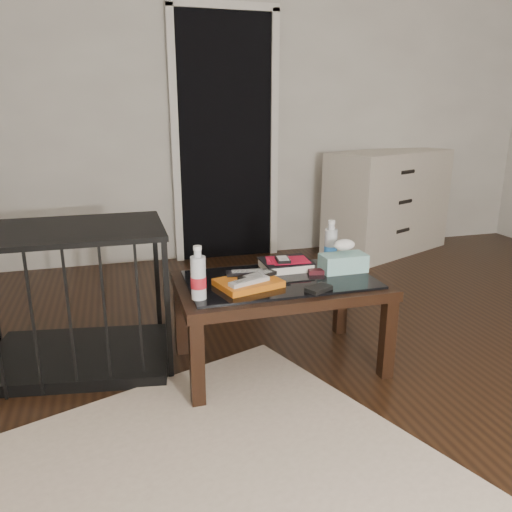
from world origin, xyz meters
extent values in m
plane|color=black|center=(0.00, 0.00, 0.00)|extent=(5.00, 5.00, 0.00)
plane|color=silver|center=(0.00, 2.50, 1.35)|extent=(5.00, 0.00, 5.00)
cube|color=black|center=(-0.40, 2.47, 1.00)|extent=(0.80, 0.05, 2.00)
cube|color=silver|center=(-0.82, 2.44, 1.00)|extent=(0.06, 0.04, 2.04)
cube|color=silver|center=(0.02, 2.44, 1.00)|extent=(0.06, 0.04, 2.04)
cube|color=silver|center=(-0.40, 2.44, 2.02)|extent=(0.90, 0.04, 0.06)
cube|color=black|center=(-1.04, 0.23, 0.20)|extent=(0.06, 0.06, 0.40)
cube|color=black|center=(-0.12, 0.23, 0.20)|extent=(0.06, 0.06, 0.40)
cube|color=black|center=(-1.04, 0.75, 0.20)|extent=(0.06, 0.06, 0.40)
cube|color=black|center=(-0.12, 0.75, 0.20)|extent=(0.06, 0.06, 0.40)
cube|color=black|center=(-0.58, 0.49, 0.43)|extent=(1.00, 0.60, 0.05)
cube|color=black|center=(-0.58, 0.49, 0.46)|extent=(0.90, 0.50, 0.01)
cube|color=beige|center=(1.03, 2.23, 0.45)|extent=(1.30, 0.94, 0.90)
cylinder|color=black|center=(1.03, 1.97, 0.25)|extent=(0.18, 0.11, 0.04)
cylinder|color=black|center=(1.03, 1.97, 0.50)|extent=(0.18, 0.11, 0.04)
cylinder|color=black|center=(1.03, 1.97, 0.75)|extent=(0.18, 0.11, 0.04)
cube|color=black|center=(-1.56, 0.78, 0.03)|extent=(0.98, 0.73, 0.06)
cube|color=black|center=(-1.56, 0.78, 0.70)|extent=(0.98, 0.73, 0.02)
cube|color=black|center=(-1.13, 0.50, 0.35)|extent=(0.03, 0.03, 0.70)
cube|color=black|center=(-1.13, 1.06, 0.35)|extent=(0.03, 0.03, 0.70)
cube|color=#C55F12|center=(-0.75, 0.43, 0.48)|extent=(0.33, 0.28, 0.03)
cube|color=#B2B2B7|center=(-0.76, 0.38, 0.50)|extent=(0.20, 0.12, 0.02)
cube|color=black|center=(-0.70, 0.44, 0.50)|extent=(0.20, 0.12, 0.02)
cube|color=black|center=(-0.74, 0.50, 0.50)|extent=(0.20, 0.07, 0.02)
cube|color=black|center=(-0.50, 0.63, 0.48)|extent=(0.25, 0.20, 0.05)
cube|color=#AE0B27|center=(-0.51, 0.62, 0.51)|extent=(0.22, 0.17, 0.01)
cube|color=black|center=(-0.53, 0.60, 0.52)|extent=(0.08, 0.11, 0.02)
cube|color=black|center=(-0.37, 0.50, 0.47)|extent=(0.10, 0.06, 0.02)
cube|color=black|center=(-0.46, 0.28, 0.47)|extent=(0.14, 0.12, 0.02)
cylinder|color=silver|center=(-1.00, 0.33, 0.58)|extent=(0.08, 0.08, 0.24)
cylinder|color=silver|center=(-0.25, 0.64, 0.58)|extent=(0.08, 0.08, 0.24)
cube|color=teal|center=(-0.23, 0.51, 0.51)|extent=(0.23, 0.12, 0.09)
camera|label=1|loc=(-1.32, -1.69, 1.26)|focal=35.00mm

